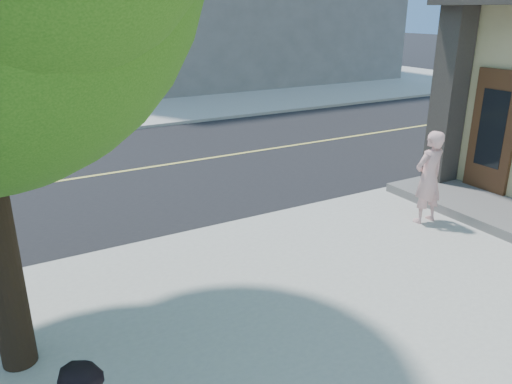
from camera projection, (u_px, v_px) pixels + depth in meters
sidewalk_ne at (201, 75)px, 31.31m from camera, size 29.00×25.00×0.12m
man_on_phone at (429, 177)px, 9.32m from camera, size 0.65×0.43×1.77m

